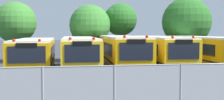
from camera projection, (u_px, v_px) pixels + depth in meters
name	position (u px, v px, depth m)	size (l,w,h in m)	color
ground_plane	(121.00, 71.00, 20.50)	(160.00, 160.00, 0.00)	#38383D
school_bus_0	(35.00, 54.00, 19.42)	(2.80, 9.49, 2.58)	#EAA80C
school_bus_1	(79.00, 53.00, 19.83)	(2.46, 10.24, 2.69)	yellow
school_bus_2	(121.00, 52.00, 20.46)	(2.61, 10.27, 2.78)	#EAA80C
school_bus_3	(160.00, 52.00, 20.96)	(2.66, 9.58, 2.74)	yellow
school_bus_4	(203.00, 51.00, 21.26)	(2.59, 10.94, 2.73)	#EAA80C
tree_0	(16.00, 22.00, 25.94)	(4.00, 4.00, 5.88)	#4C3823
tree_1	(91.00, 25.00, 26.97)	(4.11, 4.11, 5.70)	#4C3823
tree_2	(120.00, 19.00, 29.25)	(3.57, 3.57, 6.10)	#4C3823
tree_3	(187.00, 21.00, 28.26)	(5.11, 5.11, 6.57)	#4C3823
chainlink_fence	(148.00, 85.00, 10.43)	(18.65, 0.07, 1.72)	#9EA0A3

